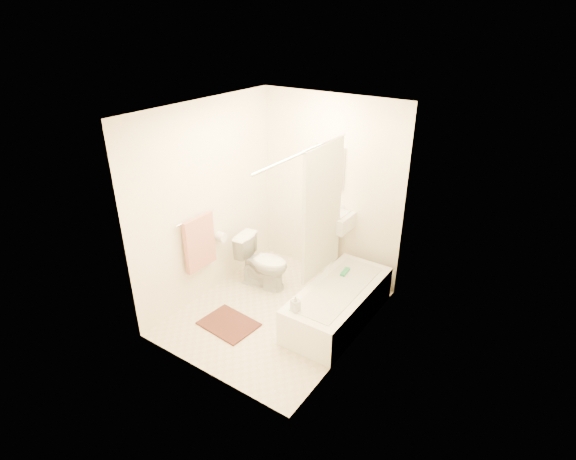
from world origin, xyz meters
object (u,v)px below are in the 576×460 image
Objects in this scene: bathtub at (338,304)px; soap_bottle at (295,303)px; bath_mat at (229,324)px; toilet at (263,262)px; sink at (331,242)px.

soap_bottle is at bearing -105.88° from bathtub.
bathtub is at bearing 39.14° from bath_mat.
bath_mat is (0.18, -0.90, -0.33)m from toilet.
sink is 0.98m from bathtub.
sink reaches higher than bathtub.
soap_bottle reaches higher than bath_mat.
sink reaches higher than soap_bottle.
toilet is at bearing -134.06° from sink.
sink is 0.70× the size of bathtub.
toilet is 0.98m from bath_mat.
sink is at bearing -50.17° from toilet.
toilet is at bearing 143.25° from soap_bottle.
sink is at bearing 104.61° from soap_bottle.
bathtub reaches higher than bath_mat.
toilet is at bearing 174.85° from bathtub.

